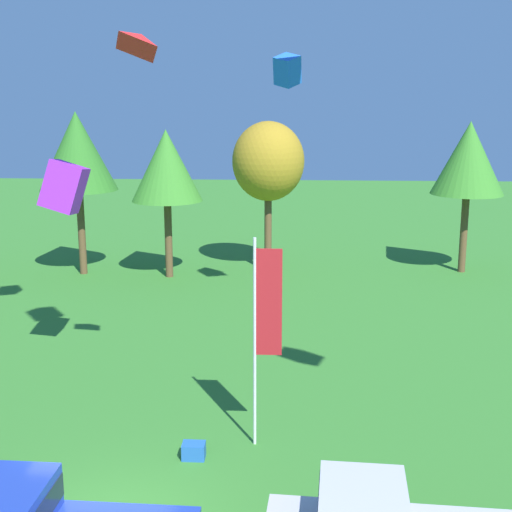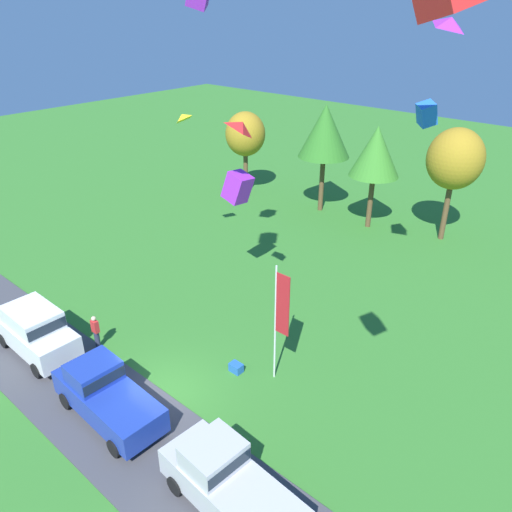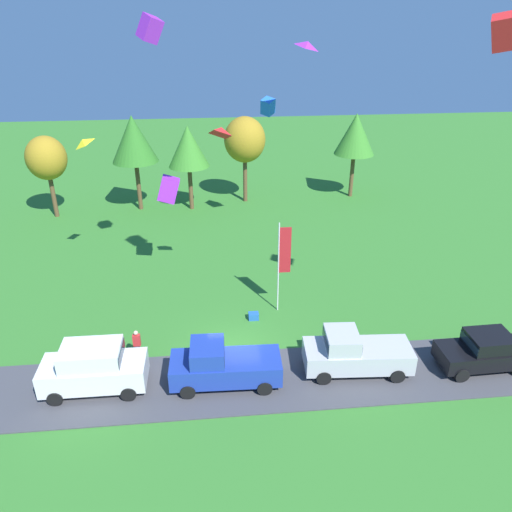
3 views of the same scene
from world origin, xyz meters
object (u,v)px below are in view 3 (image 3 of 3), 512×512
car_suv_mid_row (93,366)px  tree_center_back (134,139)px  tree_far_left (355,134)px  flag_banner (283,256)px  kite_box_trailing_tail (268,106)px  cooler_box (254,316)px  tree_right_of_center (245,140)px  tree_lone_near (188,147)px  kite_diamond_mid_center (222,131)px  car_pickup_near_entrance (354,352)px  person_on_lawn (137,345)px  kite_box_high_right (505,32)px  kite_box_high_left (169,189)px  kite_diamond_low_drifter (308,45)px  kite_box_near_flag (150,29)px  kite_diamond_topmost (82,142)px  tree_left_of_center (46,158)px  car_pickup_by_flagpole (221,364)px  car_sedan_far_end (486,350)px

car_suv_mid_row → tree_center_back: (-0.36, 22.87, 4.71)m
tree_far_left → flag_banner: bearing=-116.3°
car_suv_mid_row → kite_box_trailing_tail: bearing=58.8°
tree_center_back → cooler_box: 20.47m
tree_right_of_center → kite_box_trailing_tail: 8.90m
tree_lone_near → kite_diamond_mid_center: size_ratio=7.18×
car_pickup_near_entrance → person_on_lawn: bearing=169.5°
tree_far_left → kite_box_high_right: 25.65m
kite_box_high_left → flag_banner: bearing=-34.4°
car_pickup_near_entrance → tree_lone_near: tree_lone_near is taller
tree_far_left → kite_diamond_low_drifter: 15.72m
person_on_lawn → kite_box_high_left: kite_box_high_left is taller
car_suv_mid_row → kite_box_near_flag: kite_box_near_flag is taller
car_suv_mid_row → kite_diamond_low_drifter: size_ratio=4.24×
car_pickup_near_entrance → kite_diamond_topmost: kite_diamond_topmost is taller
car_suv_mid_row → person_on_lawn: 2.60m
tree_far_left → kite_box_high_left: 20.94m
person_on_lawn → tree_far_left: bearing=53.0°
tree_right_of_center → person_on_lawn: bearing=-107.9°
kite_box_near_flag → kite_diamond_mid_center: 5.76m
car_pickup_near_entrance → tree_lone_near: bearing=109.3°
tree_right_of_center → tree_left_of_center: bearing=-172.5°
car_pickup_by_flagpole → kite_diamond_mid_center: 11.48m
car_sedan_far_end → flag_banner: size_ratio=0.82×
tree_far_left → car_pickup_near_entrance: bearing=-105.3°
kite_box_high_right → car_pickup_by_flagpole: bearing=-176.9°
person_on_lawn → kite_diamond_low_drifter: 19.33m
car_sedan_far_end → kite_box_high_left: size_ratio=3.14×
kite_diamond_topmost → kite_diamond_mid_center: bearing=-24.7°
tree_right_of_center → kite_box_trailing_tail: size_ratio=7.21×
tree_right_of_center → kite_diamond_low_drifter: kite_diamond_low_drifter is taller
cooler_box → kite_diamond_low_drifter: bearing=62.7°
tree_lone_near → kite_diamond_mid_center: (2.25, -15.43, 4.61)m
car_pickup_by_flagpole → kite_diamond_low_drifter: bearing=65.2°
car_pickup_by_flagpole → kite_box_high_right: kite_box_high_right is taller
car_sedan_far_end → tree_far_left: 25.01m
car_pickup_near_entrance → tree_center_back: (-12.22, 22.81, 4.90)m
tree_right_of_center → car_suv_mid_row: bearing=-110.1°
car_suv_mid_row → tree_lone_near: tree_lone_near is taller
flag_banner → kite_box_trailing_tail: kite_box_trailing_tail is taller
car_sedan_far_end → tree_lone_near: (-14.17, 22.82, 4.34)m
person_on_lawn → kite_box_near_flag: size_ratio=1.54×
car_suv_mid_row → tree_left_of_center: tree_left_of_center is taller
tree_center_back → tree_right_of_center: (9.12, 1.06, -0.54)m
tree_right_of_center → kite_diamond_mid_center: kite_diamond_mid_center is taller
tree_right_of_center → kite_diamond_mid_center: 17.65m
car_sedan_far_end → kite_diamond_mid_center: kite_diamond_mid_center is taller
kite_diamond_topmost → cooler_box: bearing=-31.9°
tree_far_left → kite_box_high_right: bearing=-95.2°
kite_box_high_right → kite_box_near_flag: 15.32m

